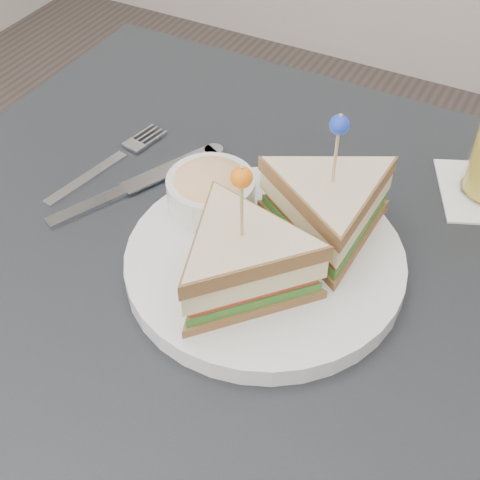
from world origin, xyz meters
TOP-DOWN VIEW (x-y plane):
  - table at (0.00, 0.00)m, footprint 0.80×0.80m
  - plate_meal at (0.03, 0.04)m, footprint 0.35×0.35m
  - cutlery_fork at (-0.21, 0.10)m, footprint 0.05×0.18m
  - cutlery_knife at (-0.16, 0.07)m, footprint 0.11×0.22m

SIDE VIEW (x-z plane):
  - table at x=0.00m, z-range 0.30..1.05m
  - cutlery_fork at x=-0.21m, z-range 0.75..0.76m
  - cutlery_knife at x=-0.16m, z-range 0.75..0.76m
  - plate_meal at x=0.03m, z-range 0.71..0.88m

